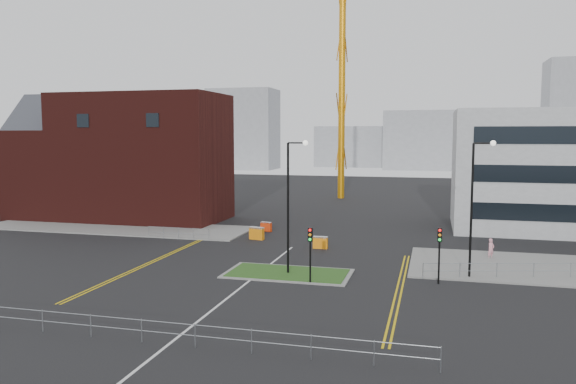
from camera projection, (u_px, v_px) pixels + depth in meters
The scene contains 26 objects.
ground at pixel (217, 306), 31.35m from camera, with size 200.00×200.00×0.00m, color black.
pavement_left at pixel (115, 227), 57.54m from camera, with size 28.00×8.00×0.12m, color slate.
island_kerb at pixel (288, 274), 38.54m from camera, with size 8.60×4.60×0.08m, color slate.
grass_island at pixel (288, 273), 38.54m from camera, with size 8.00×4.00×0.12m, color #24511B.
brick_building at pixel (119, 159), 63.37m from camera, with size 24.20×10.07×14.24m.
tower_crane at pixel (380, 3), 82.26m from camera, with size 50.51×17.98×41.96m.
streetlamp_island at pixel (291, 196), 37.94m from camera, with size 1.46×0.36×9.18m.
streetlamp_right_near at pixel (475, 198), 36.85m from camera, with size 1.46×0.36×9.18m.
traffic_light_island at pixel (310, 244), 35.84m from camera, with size 0.28×0.33×3.65m.
traffic_light_right at pixel (439, 245), 35.76m from camera, with size 0.28×0.33×3.65m.
railing_front at pixel (168, 328), 25.50m from camera, with size 24.05×0.05×1.10m.
railing_left at pixel (178, 231), 51.36m from camera, with size 6.05×0.05×1.10m.
railing_right at pixel (571, 267), 37.19m from camera, with size 19.05×5.05×1.10m.
centre_line at pixel (230, 296), 33.28m from camera, with size 0.15×30.00×0.01m, color silver.
yellow_left_a at pixel (157, 259), 43.24m from camera, with size 0.12×24.00×0.01m, color gold.
yellow_left_b at pixel (160, 259), 43.16m from camera, with size 0.12×24.00×0.01m, color gold.
yellow_right_a at pixel (397, 289), 34.74m from camera, with size 0.12×20.00×0.01m, color gold.
yellow_right_b at pixel (402, 290), 34.66m from camera, with size 0.12×20.00×0.01m, color gold.
skyline_a at pixel (244, 129), 155.78m from camera, with size 18.00×12.00×22.00m, color gray.
skyline_b at pixel (429, 140), 153.16m from camera, with size 24.00×12.00×16.00m, color gray.
skyline_c at pixel (575, 117), 138.95m from camera, with size 14.00×12.00×28.00m, color gray.
skyline_d at pixel (367, 147), 167.51m from camera, with size 30.00×12.00×12.00m, color gray.
pedestrian at pixel (491, 249), 43.06m from camera, with size 0.59×0.39×1.61m, color pink.
barrier_left at pixel (266, 226), 55.51m from camera, with size 1.17×0.63×0.94m.
barrier_mid at pixel (257, 233), 51.21m from camera, with size 1.42×0.70×1.14m.
barrier_right at pixel (320, 242), 47.15m from camera, with size 1.22×0.41×1.03m.
Camera 1 is at (11.53, -28.55, 9.55)m, focal length 35.00 mm.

